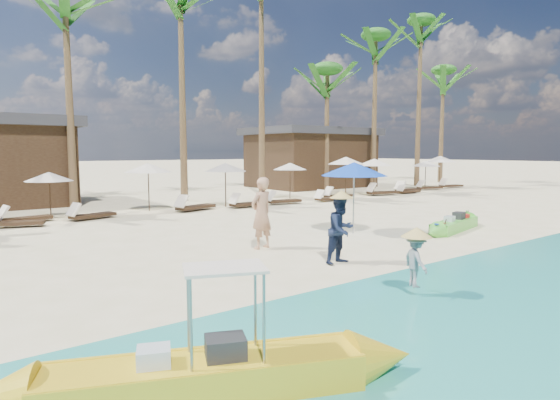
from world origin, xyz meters
TOP-DOWN VIEW (x-y plane):
  - ground at (0.00, 0.00)m, footprint 240.00×240.00m
  - wet_sand_strip at (0.00, -5.00)m, footprint 240.00×4.50m
  - green_canoe at (5.27, -0.15)m, footprint 4.55×1.34m
  - yellow_canoe at (-6.39, -4.68)m, footprint 5.17×2.43m
  - tourist at (-1.55, 1.32)m, footprint 0.79×0.61m
  - vendor_green at (-1.01, -1.20)m, footprint 0.84×0.68m
  - vendor_yellow at (-1.69, -3.84)m, footprint 0.57×0.72m
  - blue_umbrella at (2.16, 1.50)m, footprint 2.13×2.13m
  - resort_parasol_4 at (-5.02, 10.73)m, footprint 1.79×1.79m
  - lounger_4_left at (-6.08, 10.28)m, footprint 1.91×0.88m
  - lounger_4_right at (-6.50, 9.36)m, footprint 1.91×1.11m
  - resort_parasol_5 at (-1.01, 10.90)m, footprint 2.06×2.06m
  - lounger_5_left at (-3.84, 9.73)m, footprint 1.90×0.99m
  - resort_parasol_6 at (2.51, 10.26)m, footprint 2.03×2.03m
  - lounger_6_left at (0.56, 9.73)m, footprint 2.07×1.13m
  - lounger_6_right at (3.12, 9.44)m, footprint 1.89×0.65m
  - resort_parasol_7 at (7.33, 11.46)m, footprint 1.94×1.94m
  - lounger_7_left at (5.27, 9.49)m, footprint 1.90×0.78m
  - lounger_7_right at (7.98, 9.11)m, footprint 1.68×0.58m
  - resort_parasol_8 at (11.30, 11.10)m, footprint 2.23×2.23m
  - lounger_8_left at (9.41, 9.87)m, footprint 1.84×0.69m
  - resort_parasol_9 at (12.65, 10.07)m, footprint 2.13×2.13m
  - lounger_9_left at (12.87, 9.71)m, footprint 2.09×1.11m
  - lounger_9_right at (15.08, 9.47)m, footprint 1.67×0.66m
  - resort_parasol_10 at (18.74, 10.86)m, footprint 1.92×1.92m
  - lounger_10_left at (15.49, 9.87)m, footprint 2.00×0.62m
  - lounger_10_right at (18.47, 10.40)m, footprint 1.90×1.11m
  - resort_parasol_11 at (20.81, 11.15)m, footprint 2.23×2.23m
  - lounger_11_left at (21.16, 10.51)m, footprint 1.95×0.94m
  - palm_3 at (-3.36, 14.27)m, footprint 2.08×2.08m
  - palm_4 at (2.15, 14.01)m, footprint 2.08×2.08m
  - palm_5 at (7.45, 14.38)m, footprint 2.08×2.08m
  - palm_6 at (12.84, 14.52)m, footprint 2.08×2.08m
  - palm_7 at (16.57, 13.68)m, footprint 2.08×2.08m
  - palm_8 at (21.07, 13.33)m, footprint 2.08×2.08m
  - palm_9 at (26.21, 14.81)m, footprint 2.08×2.08m
  - pavilion_east at (14.00, 17.50)m, footprint 8.80×6.60m

SIDE VIEW (x-z plane):
  - ground at x=0.00m, z-range 0.00..0.00m
  - wet_sand_strip at x=0.00m, z-range 0.00..0.01m
  - lounger_9_right at x=15.08m, z-range -0.09..0.46m
  - lounger_7_right at x=7.98m, z-range -0.09..0.47m
  - green_canoe at x=5.27m, z-range -0.10..0.49m
  - lounger_8_left at x=9.41m, z-range -0.10..0.51m
  - lounger_5_left at x=-3.84m, z-range -0.10..0.51m
  - lounger_10_right at x=18.47m, z-range -0.10..0.52m
  - lounger_4_right at x=-6.50m, z-range -0.10..0.52m
  - lounger_4_left at x=-6.08m, z-range -0.10..0.52m
  - lounger_7_left at x=5.27m, z-range -0.10..0.52m
  - lounger_11_left at x=21.16m, z-range -0.11..0.53m
  - lounger_6_right at x=3.12m, z-range -0.11..0.53m
  - lounger_6_left at x=0.56m, z-range -0.11..0.56m
  - lounger_10_left at x=15.49m, z-range -0.11..0.57m
  - lounger_9_left at x=12.87m, z-range -0.11..0.57m
  - yellow_canoe at x=-6.39m, z-range -0.48..0.94m
  - vendor_yellow at x=-1.69m, z-range 0.18..1.16m
  - vendor_green at x=-1.01m, z-range 0.00..1.61m
  - tourist at x=-1.55m, z-range 0.00..1.95m
  - resort_parasol_4 at x=-5.02m, z-range 0.74..2.58m
  - resort_parasol_10 at x=18.74m, z-range 0.79..2.77m
  - resort_parasol_7 at x=7.33m, z-range 0.80..2.79m
  - resort_parasol_6 at x=2.51m, z-range 0.84..2.93m
  - resort_parasol_5 at x=-1.01m, z-range 0.85..2.97m
  - resort_parasol_9 at x=12.65m, z-range 0.88..3.07m
  - resort_parasol_11 at x=20.81m, z-range 0.92..3.22m
  - blue_umbrella at x=2.16m, z-range 0.93..3.22m
  - resort_parasol_8 at x=11.30m, z-range 0.92..3.22m
  - pavilion_east at x=14.00m, z-range 0.05..4.35m
  - palm_6 at x=12.84m, z-range 2.79..11.31m
  - palm_9 at x=26.21m, z-range 3.14..12.97m
  - palm_3 at x=-3.36m, z-range 3.32..13.83m
  - palm_7 at x=16.57m, z-range 3.46..14.53m
  - palm_4 at x=2.15m, z-range 3.60..15.30m
  - palm_8 at x=21.07m, z-range 3.83..16.53m
  - palm_5 at x=7.45m, z-range 4.02..17.62m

